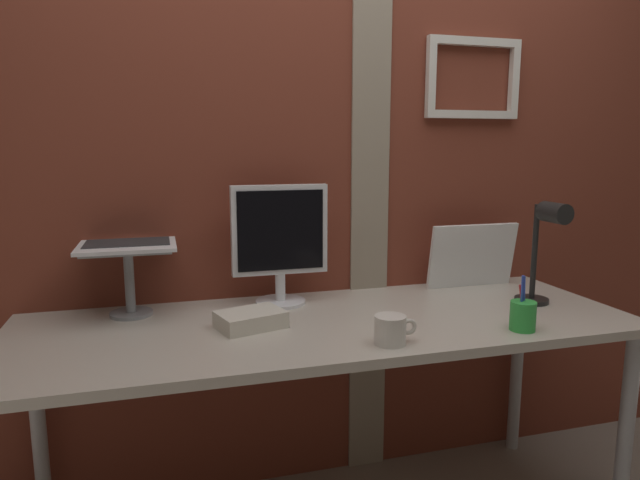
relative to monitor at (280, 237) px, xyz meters
The scene contains 10 objects.
brick_wall_back 0.45m from the monitor, 37.11° to the left, with size 3.68×0.16×2.69m.
desk 0.41m from the monitor, 65.26° to the right, with size 2.02×0.72×0.76m.
monitor is the anchor object (origin of this frame).
laptop_stand 0.52m from the monitor, behind, with size 0.28×0.22×0.23m.
laptop 0.52m from the monitor, behind, with size 0.31×0.32×0.24m.
whiteboard_panel 0.80m from the monitor, ahead, with size 0.37×0.02×0.26m, color white.
desk_lamp 0.93m from the monitor, 18.22° to the right, with size 0.12×0.20×0.37m.
pen_cup 0.85m from the monitor, 36.95° to the right, with size 0.08×0.08×0.17m.
coffee_mug 0.58m from the monitor, 66.22° to the right, with size 0.13×0.09×0.08m.
paper_clutter_stack 0.35m from the monitor, 121.67° to the right, with size 0.20×0.14×0.05m, color silver.
Camera 1 is at (-0.64, -1.66, 1.33)m, focal length 31.37 mm.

